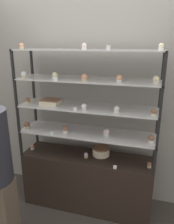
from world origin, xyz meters
TOP-DOWN VIEW (x-y plane):
  - ground_plane at (0.00, 0.00)m, footprint 20.00×20.00m
  - back_wall at (0.00, 0.35)m, footprint 8.00×0.05m
  - display_base at (0.00, 0.00)m, footprint 1.52×0.41m
  - display_riser_lower at (0.00, 0.00)m, footprint 1.52×0.41m
  - display_riser_middle at (0.00, 0.00)m, footprint 1.52×0.41m
  - display_riser_upper at (0.00, 0.00)m, footprint 1.52×0.41m
  - display_riser_top at (0.00, 0.00)m, footprint 1.52×0.41m
  - layer_cake_centerpiece at (0.15, 0.07)m, footprint 0.21×0.21m
  - sheet_cake_frosted at (-0.42, -0.01)m, footprint 0.21×0.18m
  - cupcake_0 at (-0.70, -0.03)m, footprint 0.05×0.05m
  - cupcake_1 at (-0.00, -0.04)m, footprint 0.05×0.05m
  - cupcake_2 at (0.70, -0.05)m, footprint 0.05×0.05m
  - price_tag_0 at (0.36, -0.18)m, footprint 0.04×0.00m
  - cupcake_3 at (-0.71, -0.08)m, footprint 0.07×0.07m
  - cupcake_4 at (-0.23, -0.07)m, footprint 0.07×0.07m
  - cupcake_5 at (0.23, -0.03)m, footprint 0.07×0.07m
  - cupcake_6 at (0.70, -0.07)m, footprint 0.07×0.07m
  - price_tag_1 at (-0.34, -0.18)m, footprint 0.04×0.00m
  - cupcake_7 at (-0.70, -0.04)m, footprint 0.06×0.06m
  - cupcake_8 at (0.00, -0.11)m, footprint 0.06×0.06m
  - cupcake_9 at (0.34, -0.10)m, footprint 0.06×0.06m
  - cupcake_10 at (0.70, -0.10)m, footprint 0.06×0.06m
  - price_tag_2 at (-0.07, -0.18)m, footprint 0.04×0.00m
  - cupcake_11 at (-0.69, -0.09)m, footprint 0.06×0.06m
  - cupcake_12 at (-0.34, -0.06)m, footprint 0.06×0.06m
  - cupcake_13 at (-0.00, -0.09)m, footprint 0.06×0.06m
  - cupcake_14 at (0.35, -0.07)m, footprint 0.06×0.06m
  - cupcake_15 at (0.69, -0.03)m, footprint 0.06×0.06m
  - price_tag_3 at (-0.27, -0.18)m, footprint 0.04×0.00m
  - cupcake_16 at (-0.72, -0.04)m, footprint 0.05×0.05m
  - cupcake_17 at (-0.01, -0.06)m, footprint 0.05×0.05m
  - cupcake_18 at (0.70, -0.07)m, footprint 0.05×0.05m
  - price_tag_4 at (0.25, -0.18)m, footprint 0.04×0.00m

SIDE VIEW (x-z plane):
  - ground_plane at x=0.00m, z-range 0.00..0.00m
  - display_base at x=0.00m, z-range 0.00..0.68m
  - price_tag_0 at x=0.36m, z-range 0.68..0.72m
  - cupcake_0 at x=-0.70m, z-range 0.68..0.74m
  - cupcake_1 at x=0.00m, z-range 0.68..0.74m
  - cupcake_2 at x=0.70m, z-range 0.68..0.74m
  - layer_cake_centerpiece at x=0.15m, z-range 0.68..0.78m
  - display_riser_lower at x=0.00m, z-range 0.81..1.11m
  - price_tag_1 at x=-0.34m, z-range 0.98..1.02m
  - cupcake_3 at x=-0.71m, z-range 0.98..1.06m
  - cupcake_4 at x=-0.23m, z-range 0.98..1.06m
  - cupcake_5 at x=0.23m, z-range 0.98..1.06m
  - cupcake_6 at x=0.70m, z-range 0.98..1.06m
  - display_riser_middle at x=0.00m, z-range 1.11..1.41m
  - back_wall at x=0.00m, z-range 0.00..2.60m
  - price_tag_2 at x=-0.07m, z-range 1.28..1.33m
  - sheet_cake_frosted at x=-0.42m, z-range 1.28..1.34m
  - cupcake_7 at x=-0.70m, z-range 1.28..1.34m
  - cupcake_8 at x=0.00m, z-range 1.28..1.34m
  - cupcake_9 at x=0.34m, z-range 1.28..1.34m
  - cupcake_10 at x=0.70m, z-range 1.28..1.34m
  - display_riser_upper at x=0.00m, z-range 1.41..1.71m
  - price_tag_3 at x=-0.27m, z-range 1.58..1.63m
  - cupcake_11 at x=-0.69m, z-range 1.58..1.65m
  - cupcake_12 at x=-0.34m, z-range 1.58..1.65m
  - cupcake_13 at x=0.00m, z-range 1.58..1.65m
  - cupcake_14 at x=0.35m, z-range 1.58..1.65m
  - cupcake_15 at x=0.69m, z-range 1.58..1.65m
  - display_riser_top at x=0.00m, z-range 1.71..2.01m
  - price_tag_4 at x=0.25m, z-range 1.88..1.93m
  - cupcake_16 at x=-0.72m, z-range 1.88..1.94m
  - cupcake_17 at x=-0.01m, z-range 1.88..1.94m
  - cupcake_18 at x=0.70m, z-range 1.88..1.94m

